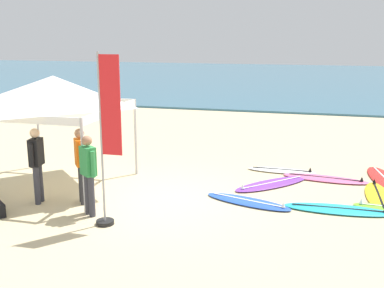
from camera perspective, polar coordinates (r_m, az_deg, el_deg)
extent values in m
plane|color=beige|center=(10.89, -4.02, -6.71)|extent=(80.00, 80.00, 0.00)
cube|color=#386B84|center=(40.81, 10.13, 7.88)|extent=(80.00, 36.00, 0.10)
cylinder|color=#B7B7BC|center=(10.00, -13.05, -2.68)|extent=(0.07, 0.07, 2.05)
cylinder|color=#B7B7BC|center=(13.93, -18.19, 1.46)|extent=(0.07, 0.07, 2.05)
cylinder|color=#B7B7BC|center=(12.59, -6.87, 0.83)|extent=(0.07, 0.07, 2.05)
cube|color=white|center=(10.56, -20.41, 2.87)|extent=(2.94, 0.03, 0.18)
cube|color=white|center=(13.04, -13.03, 5.19)|extent=(2.94, 0.03, 0.18)
cube|color=white|center=(12.59, -22.10, 4.28)|extent=(0.03, 2.94, 0.18)
cube|color=white|center=(11.09, -9.79, 3.97)|extent=(0.03, 2.94, 0.18)
pyramid|color=white|center=(11.72, -16.47, 6.28)|extent=(3.06, 3.06, 0.70)
ellipsoid|color=purple|center=(12.00, 9.70, -4.79)|extent=(2.01, 2.06, 0.07)
cube|color=white|center=(11.99, 9.71, -4.61)|extent=(1.36, 1.42, 0.01)
cone|color=white|center=(11.41, 6.18, -5.13)|extent=(0.09, 0.09, 0.12)
ellipsoid|color=yellow|center=(11.79, 21.76, -5.91)|extent=(0.59, 2.12, 0.07)
cube|color=black|center=(11.77, 21.78, -5.73)|extent=(0.06, 1.80, 0.01)
cone|color=black|center=(12.58, 21.32, -4.23)|extent=(0.09, 0.09, 0.12)
ellipsoid|color=#23B2CC|center=(10.64, 17.38, -7.60)|extent=(2.31, 0.64, 0.07)
cube|color=black|center=(10.63, 17.40, -7.41)|extent=(1.96, 0.06, 0.01)
ellipsoid|color=white|center=(13.19, 10.84, -3.18)|extent=(1.88, 0.55, 0.07)
cube|color=black|center=(13.18, 10.85, -3.02)|extent=(1.59, 0.08, 0.01)
cone|color=black|center=(13.12, 14.19, -3.01)|extent=(0.09, 0.09, 0.12)
ellipsoid|color=blue|center=(10.69, 6.81, -6.97)|extent=(2.13, 1.14, 0.07)
cube|color=white|center=(10.68, 6.82, -6.78)|extent=(1.68, 0.56, 0.01)
cone|color=white|center=(10.35, 11.07, -7.25)|extent=(0.09, 0.09, 0.12)
ellipsoid|color=pink|center=(12.73, 15.91, -4.07)|extent=(2.24, 0.84, 0.07)
cube|color=black|center=(12.72, 15.92, -3.90)|extent=(1.85, 0.26, 0.01)
cone|color=black|center=(12.66, 19.97, -4.01)|extent=(0.09, 0.09, 0.12)
cone|color=white|center=(11.02, 19.91, -6.54)|extent=(0.09, 0.09, 0.12)
cylinder|color=#2D2D33|center=(10.68, -13.15, -4.94)|extent=(0.13, 0.13, 0.88)
cylinder|color=#2D2D33|center=(10.85, -13.30, -4.66)|extent=(0.13, 0.13, 0.88)
cube|color=orange|center=(10.57, -13.43, -0.98)|extent=(0.39, 0.42, 0.60)
sphere|color=#9E7051|center=(10.47, -13.56, 1.27)|extent=(0.21, 0.21, 0.21)
cylinder|color=orange|center=(10.35, -13.24, -1.38)|extent=(0.09, 0.09, 0.54)
cylinder|color=orange|center=(10.79, -13.61, -0.80)|extent=(0.09, 0.09, 0.54)
cylinder|color=#383842|center=(10.98, -18.36, -4.79)|extent=(0.13, 0.13, 0.88)
cylinder|color=#383842|center=(11.13, -17.99, -4.51)|extent=(0.13, 0.13, 0.88)
cube|color=black|center=(10.86, -18.45, -0.93)|extent=(0.27, 0.39, 0.60)
sphere|color=beige|center=(10.77, -18.62, 1.27)|extent=(0.21, 0.21, 0.21)
cylinder|color=black|center=(10.66, -18.95, -1.33)|extent=(0.09, 0.09, 0.54)
cylinder|color=black|center=(11.07, -17.96, -0.74)|extent=(0.09, 0.09, 0.54)
cylinder|color=#383842|center=(9.95, -12.11, -6.24)|extent=(0.13, 0.13, 0.88)
cylinder|color=#383842|center=(10.11, -12.56, -5.96)|extent=(0.13, 0.13, 0.88)
cube|color=#2D8C47|center=(9.81, -12.55, -2.02)|extent=(0.42, 0.39, 0.60)
sphere|color=#9E7051|center=(9.71, -12.68, 0.40)|extent=(0.21, 0.21, 0.21)
cylinder|color=#2D8C47|center=(9.62, -11.95, -2.43)|extent=(0.09, 0.09, 0.54)
cylinder|color=#2D8C47|center=(10.02, -13.11, -1.85)|extent=(0.09, 0.09, 0.54)
cylinder|color=#99999E|center=(9.15, -10.96, 0.31)|extent=(0.04, 0.04, 3.40)
cube|color=red|center=(8.93, -9.88, 4.61)|extent=(0.40, 0.02, 1.90)
cylinder|color=black|center=(9.65, -10.53, -9.34)|extent=(0.36, 0.36, 0.08)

